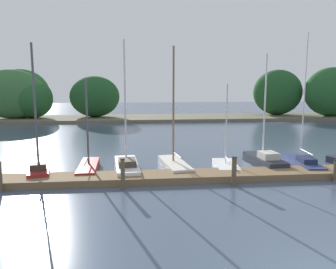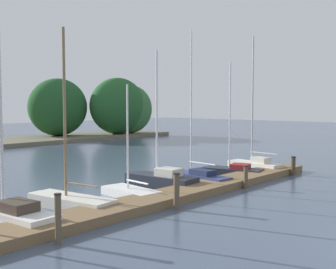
{
  "view_description": "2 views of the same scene",
  "coord_description": "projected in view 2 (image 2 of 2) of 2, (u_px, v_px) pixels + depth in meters",
  "views": [
    {
      "loc": [
        -5.12,
        -6.84,
        5.0
      ],
      "look_at": [
        -3.04,
        12.68,
        1.95
      ],
      "focal_mm": 35.47,
      "sensor_mm": 36.0,
      "label": 1
    },
    {
      "loc": [
        -12.84,
        -2.14,
        4.13
      ],
      "look_at": [
        3.74,
        12.44,
        2.53
      ],
      "focal_mm": 46.27,
      "sensor_mm": 36.0,
      "label": 2
    }
  ],
  "objects": [
    {
      "name": "dock_pier",
      "position": [
        156.0,
        200.0,
        17.76
      ],
      "size": [
        24.05,
        1.8,
        0.35
      ],
      "color": "brown",
      "rests_on": "ground"
    },
    {
      "name": "sailboat_2",
      "position": [
        7.0,
        212.0,
        14.85
      ],
      "size": [
        1.55,
        4.57,
        7.37
      ],
      "rotation": [
        0.0,
        0.0,
        1.65
      ],
      "color": "white",
      "rests_on": "ground"
    },
    {
      "name": "sailboat_3",
      "position": [
        68.0,
        199.0,
        17.12
      ],
      "size": [
        1.67,
        4.22,
        7.07
      ],
      "rotation": [
        0.0,
        0.0,
        1.7
      ],
      "color": "silver",
      "rests_on": "ground"
    },
    {
      "name": "sailboat_4",
      "position": [
        129.0,
        191.0,
        19.2
      ],
      "size": [
        1.52,
        3.18,
        4.96
      ],
      "rotation": [
        0.0,
        0.0,
        1.47
      ],
      "color": "white",
      "rests_on": "ground"
    },
    {
      "name": "sailboat_5",
      "position": [
        160.0,
        179.0,
        21.36
      ],
      "size": [
        1.51,
        4.04,
        6.69
      ],
      "rotation": [
        0.0,
        0.0,
        1.64
      ],
      "color": "#232833",
      "rests_on": "ground"
    },
    {
      "name": "sailboat_6",
      "position": [
        194.0,
        176.0,
        22.76
      ],
      "size": [
        1.49,
        4.57,
        7.88
      ],
      "rotation": [
        0.0,
        0.0,
        1.47
      ],
      "color": "navy",
      "rests_on": "ground"
    },
    {
      "name": "sailboat_7",
      "position": [
        232.0,
        170.0,
        24.86
      ],
      "size": [
        1.97,
        3.64,
        6.47
      ],
      "rotation": [
        0.0,
        0.0,
        1.81
      ],
      "color": "#232833",
      "rests_on": "ground"
    },
    {
      "name": "sailboat_8",
      "position": [
        254.0,
        164.0,
        26.46
      ],
      "size": [
        1.43,
        3.74,
        8.15
      ],
      "rotation": [
        0.0,
        0.0,
        1.44
      ],
      "color": "silver",
      "rests_on": "ground"
    },
    {
      "name": "mooring_piling_1",
      "position": [
        58.0,
        219.0,
        12.63
      ],
      "size": [
        0.22,
        0.22,
        1.51
      ],
      "color": "brown",
      "rests_on": "ground"
    },
    {
      "name": "mooring_piling_2",
      "position": [
        177.0,
        191.0,
        16.71
      ],
      "size": [
        0.27,
        0.27,
        1.44
      ],
      "color": "brown",
      "rests_on": "ground"
    },
    {
      "name": "mooring_piling_3",
      "position": [
        246.0,
        177.0,
        20.91
      ],
      "size": [
        0.24,
        0.24,
        1.11
      ],
      "color": "brown",
      "rests_on": "ground"
    },
    {
      "name": "mooring_piling_4",
      "position": [
        293.0,
        166.0,
        24.78
      ],
      "size": [
        0.3,
        0.3,
        1.08
      ],
      "color": "#4C3D28",
      "rests_on": "ground"
    }
  ]
}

